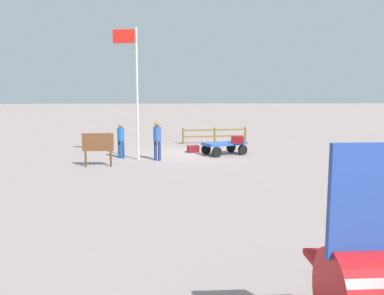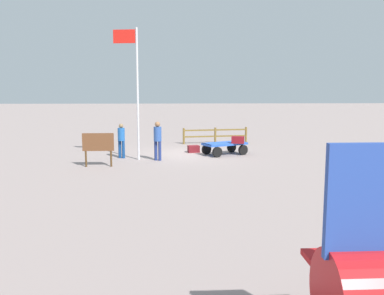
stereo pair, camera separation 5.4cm
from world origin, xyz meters
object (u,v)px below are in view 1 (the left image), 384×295
(suitcase_tan, at_px, (193,149))
(worker_trailing, at_px, (121,138))
(worker_lead, at_px, (157,138))
(luggage_cart, at_px, (224,146))
(flagpole, at_px, (134,82))
(suitcase_maroon, at_px, (237,140))
(signboard, at_px, (98,144))

(suitcase_tan, distance_m, worker_trailing, 3.86)
(suitcase_tan, bearing_deg, worker_lead, 53.29)
(luggage_cart, relative_size, flagpole, 0.39)
(worker_trailing, bearing_deg, flagpole, 147.17)
(suitcase_maroon, bearing_deg, worker_lead, 18.67)
(worker_trailing, bearing_deg, suitcase_tan, -155.08)
(suitcase_maroon, xyz_separation_m, suitcase_tan, (2.10, -1.01, -0.58))
(suitcase_maroon, relative_size, worker_trailing, 0.41)
(suitcase_maroon, relative_size, flagpole, 0.11)
(luggage_cart, distance_m, suitcase_maroon, 0.74)
(luggage_cart, height_order, suitcase_maroon, suitcase_maroon)
(signboard, bearing_deg, flagpole, -129.84)
(luggage_cart, xyz_separation_m, worker_lead, (3.19, 1.52, 0.60))
(signboard, bearing_deg, suitcase_tan, -137.88)
(flagpole, bearing_deg, suitcase_maroon, -167.83)
(worker_lead, height_order, signboard, worker_lead)
(luggage_cart, distance_m, suitcase_tan, 1.69)
(worker_lead, relative_size, signboard, 1.25)
(suitcase_maroon, distance_m, flagpole, 5.66)
(suitcase_maroon, relative_size, worker_lead, 0.38)
(luggage_cart, distance_m, worker_trailing, 5.00)
(suitcase_maroon, relative_size, suitcase_tan, 1.04)
(suitcase_tan, relative_size, worker_lead, 0.36)
(suitcase_maroon, xyz_separation_m, flagpole, (4.83, 1.04, 2.77))
(suitcase_tan, height_order, signboard, signboard)
(luggage_cart, bearing_deg, worker_trailing, 9.42)
(suitcase_tan, height_order, worker_lead, worker_lead)
(suitcase_maroon, height_order, worker_trailing, worker_trailing)
(worker_lead, bearing_deg, worker_trailing, -22.36)
(suitcase_maroon, bearing_deg, worker_trailing, 6.03)
(suitcase_tan, distance_m, worker_lead, 3.00)
(suitcase_tan, relative_size, signboard, 0.45)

